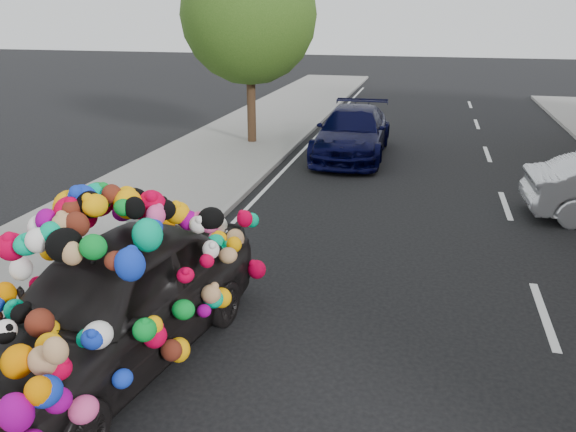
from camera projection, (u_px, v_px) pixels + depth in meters
The scene contains 7 objects.
ground at pixel (301, 287), 8.91m from camera, with size 100.00×100.00×0.00m, color black.
sidewalk at pixel (63, 257), 9.87m from camera, with size 4.00×60.00×0.12m, color gray.
kerb at pixel (165, 268), 9.43m from camera, with size 0.15×60.00×0.13m, color gray.
lane_markings at pixel (544, 315), 8.09m from camera, with size 6.00×50.00×0.01m, color silver, non-canonical shape.
tree_near_sidewalk at pixel (249, 15), 17.05m from camera, with size 4.20×4.20×6.13m.
plush_art_car at pixel (110, 276), 6.71m from camera, with size 2.98×5.10×2.22m.
navy_sedan at pixel (353, 132), 16.77m from camera, with size 2.01×4.94×1.43m, color black.
Camera 1 is at (1.74, -7.80, 4.12)m, focal length 35.00 mm.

